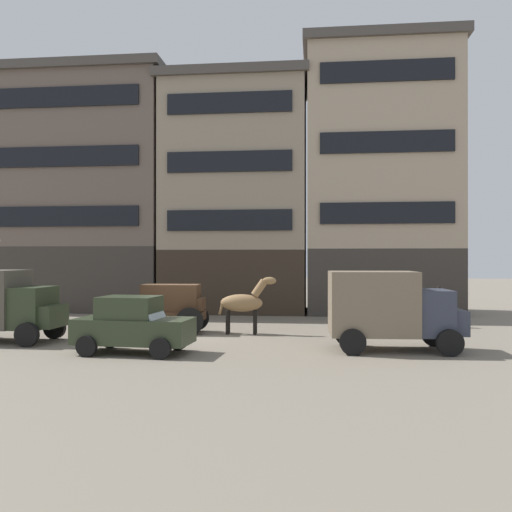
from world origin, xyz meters
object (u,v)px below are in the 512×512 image
Objects in this scene: pedestrian_officer at (439,305)px; fire_hydrant_curbside at (200,311)px; draft_horse at (244,302)px; delivery_truck_near at (390,308)px; sedan_light at (133,325)px; cargo_wagon at (172,305)px.

pedestrian_officer is 11.35m from fire_hydrant_curbside.
draft_horse is 6.26m from delivery_truck_near.
delivery_truck_near is at bearing -31.91° from draft_horse.
delivery_truck_near reaches higher than draft_horse.
sedan_light is at bearing -170.38° from delivery_truck_near.
delivery_truck_near is 5.32× the size of fire_hydrant_curbside.
sedan_light is 13.77m from pedestrian_officer.
sedan_light is 2.12× the size of pedestrian_officer.
draft_horse reaches higher than fire_hydrant_curbside.
cargo_wagon is 1.65× the size of pedestrian_officer.
delivery_truck_near reaches higher than cargo_wagon.
pedestrian_officer is at bearing 20.65° from draft_horse.
sedan_light is 4.58× the size of fire_hydrant_curbside.
cargo_wagon is 8.90m from delivery_truck_near.
draft_horse is 0.53× the size of delivery_truck_near.
sedan_light is at bearing -90.41° from cargo_wagon.
draft_horse is 8.90m from pedestrian_officer.
sedan_light is (-8.29, -1.41, -0.51)m from delivery_truck_near.
delivery_truck_near is at bearing 9.62° from sedan_light.
fire_hydrant_curbside is at bearing 134.86° from delivery_truck_near.
cargo_wagon is 4.97m from fire_hydrant_curbside.
cargo_wagon is at bearing -179.96° from draft_horse.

